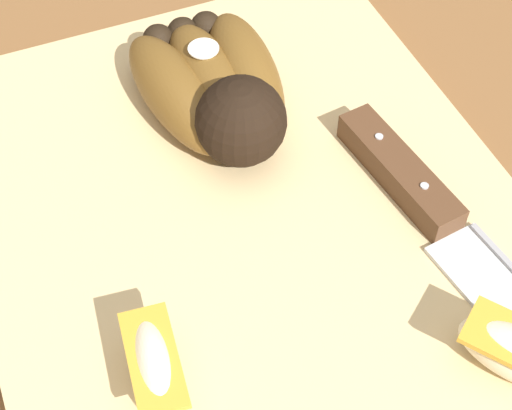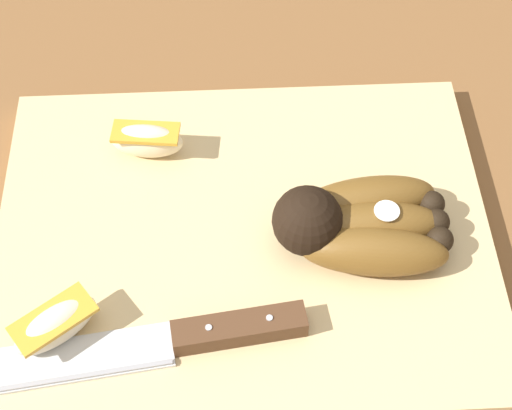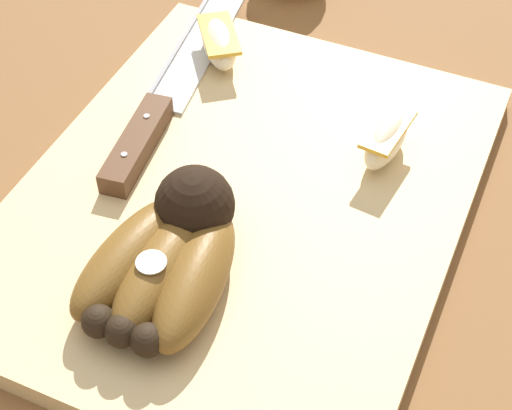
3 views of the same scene
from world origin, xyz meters
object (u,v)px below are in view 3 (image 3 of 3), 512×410
chefs_knife (160,107)px  apple_wedge_middle (219,43)px  apple_wedge_near (387,139)px  banana_bunch (169,255)px

chefs_knife → apple_wedge_middle: apple_wedge_middle is taller
chefs_knife → apple_wedge_near: (-0.02, 0.18, 0.01)m
apple_wedge_near → apple_wedge_middle: apple_wedge_near is taller
chefs_knife → apple_wedge_middle: (-0.09, 0.01, 0.01)m
banana_bunch → chefs_knife: size_ratio=0.50×
chefs_knife → apple_wedge_middle: bearing=171.7°
apple_wedge_near → apple_wedge_middle: 0.18m
apple_wedge_middle → banana_bunch: bearing=17.8°
chefs_knife → apple_wedge_near: 0.19m
banana_bunch → apple_wedge_middle: (-0.23, -0.07, -0.01)m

